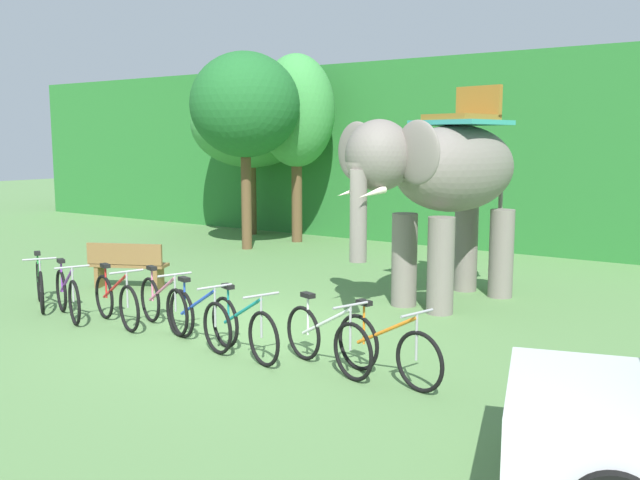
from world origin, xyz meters
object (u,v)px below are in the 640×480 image
Objects in this scene: bike_blue at (199,318)px; bike_white at (327,339)px; tree_far_left at (251,125)px; bike_pink at (163,304)px; tree_center at (245,106)px; bike_teal at (243,328)px; bike_orange at (387,349)px; tree_center_right at (296,112)px; bike_purple at (67,295)px; bike_green at (40,285)px; wooden_bench at (127,264)px; bike_red at (116,300)px; elephant at (444,178)px.

bike_white is at bearing 3.92° from bike_blue.
tree_far_left reaches higher than bike_pink.
bike_teal is at bearing -50.09° from tree_center.
bike_orange is (9.71, -9.17, -2.92)m from tree_far_left.
tree_center is 3.06× the size of bike_orange.
tree_center_right reaches higher than tree_center.
bike_blue and bike_white have the same top height.
bike_blue is at bearing 1.94° from bike_purple.
bike_green is at bearing -179.70° from bike_white.
bike_green is 0.90× the size of bike_blue.
tree_center reaches higher than wooden_bench.
bike_red is (2.01, -0.04, 0.00)m from bike_green.
elephant is (6.85, -2.88, -1.52)m from tree_center.
tree_center is 3.10× the size of bike_red.
bike_red is 1.00× the size of bike_blue.
tree_center_right reaches higher than tree_far_left.
bike_teal is (0.84, -0.03, 0.00)m from bike_blue.
bike_green is 1.06m from bike_purple.
bike_red is 1.82m from bike_blue.
tree_far_left is at bearing 136.63° from bike_orange.
bike_orange is at bearing -48.60° from tree_center_right.
tree_center is at bearing 107.88° from bike_purple.
elephant is at bearing 43.23° from bike_purple.
bike_green is (1.27, -6.95, -3.33)m from tree_center.
bike_purple is 4.84m from bike_white.
tree_center_right is 11.54m from bike_white.
tree_far_left is at bearing 127.19° from tree_center.
tree_center_right is at bearing 122.26° from bike_teal.
elephant is 5.10m from bike_pink.
bike_white is (0.28, -4.04, -1.82)m from elephant.
bike_orange is (3.90, -0.11, 0.00)m from bike_pink.
tree_center is 3.42× the size of bike_green.
bike_pink and bike_blue have the same top height.
bike_green is 3.83m from bike_blue.
tree_center_right is 3.49× the size of bike_green.
elephant is 2.55× the size of bike_orange.
tree_far_left is 3.01× the size of wooden_bench.
tree_far_left is 2.82× the size of bike_white.
tree_far_left is 10.13m from elephant.
elephant is at bearing 67.20° from bike_blue.
bike_teal is 2.03m from bike_orange.
bike_red is at bearing 9.59° from bike_purple.
tree_center_right reaches higher than elephant.
bike_blue is 4.27m from wooden_bench.
tree_center is 6.18m from wooden_bench.
elephant is at bearing 53.91° from bike_pink.
bike_teal is 5.04m from wooden_bench.
bike_purple and bike_pink have the same top height.
tree_far_left is 3.11× the size of bike_green.
bike_red is at bearing -131.00° from elephant.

